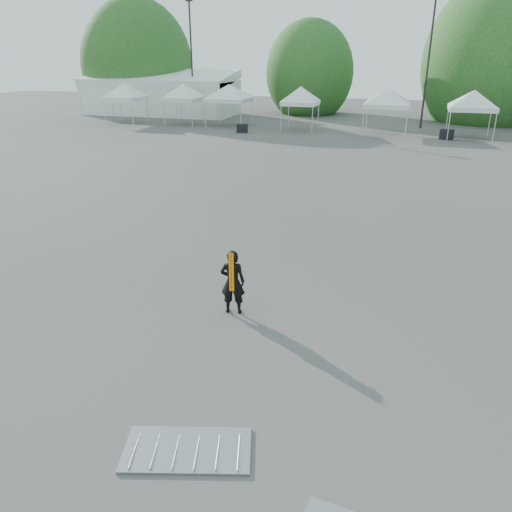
% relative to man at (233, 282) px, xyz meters
% --- Properties ---
extents(ground, '(120.00, 120.00, 0.00)m').
position_rel_man_xyz_m(ground, '(1.12, 2.14, -0.78)').
color(ground, '#474442').
rests_on(ground, ground).
extents(marquee, '(15.00, 6.25, 4.23)m').
position_rel_man_xyz_m(marquee, '(-20.88, 37.14, 1.19)').
color(marquee, white).
rests_on(marquee, ground).
extents(light_pole_west, '(0.60, 0.25, 10.30)m').
position_rel_man_xyz_m(light_pole_west, '(-16.88, 36.14, 4.99)').
color(light_pole_west, black).
rests_on(light_pole_west, ground).
extents(light_pole_east, '(0.60, 0.25, 9.80)m').
position_rel_man_xyz_m(light_pole_east, '(4.12, 34.14, 4.74)').
color(light_pole_east, black).
rests_on(light_pole_east, ground).
extents(tree_far_w, '(4.80, 4.80, 7.30)m').
position_rel_man_xyz_m(tree_far_w, '(-24.88, 40.14, 3.76)').
color(tree_far_w, '#382314').
rests_on(tree_far_w, ground).
extents(tree_mid_w, '(4.16, 4.16, 6.33)m').
position_rel_man_xyz_m(tree_mid_w, '(-6.88, 42.14, 3.15)').
color(tree_mid_w, '#382314').
rests_on(tree_mid_w, ground).
extents(tree_mid_e, '(5.12, 5.12, 7.79)m').
position_rel_man_xyz_m(tree_mid_e, '(10.12, 41.14, 4.06)').
color(tree_mid_e, '#382314').
rests_on(tree_mid_e, ground).
extents(tent_a, '(4.05, 4.05, 3.88)m').
position_rel_man_xyz_m(tent_a, '(-20.36, 29.70, 2.28)').
color(tent_a, silver).
rests_on(tent_a, ground).
extents(tent_b, '(3.83, 3.83, 3.88)m').
position_rel_man_xyz_m(tent_b, '(-15.32, 30.61, 2.28)').
color(tent_b, silver).
rests_on(tent_b, ground).
extents(tent_c, '(4.66, 4.66, 3.88)m').
position_rel_man_xyz_m(tent_c, '(-11.36, 31.03, 2.28)').
color(tent_c, silver).
rests_on(tent_c, ground).
extents(tent_d, '(3.76, 3.76, 3.88)m').
position_rel_man_xyz_m(tent_d, '(-5.05, 29.90, 2.28)').
color(tent_d, silver).
rests_on(tent_d, ground).
extents(tent_e, '(4.61, 4.61, 3.88)m').
position_rel_man_xyz_m(tent_e, '(1.52, 29.99, 2.28)').
color(tent_e, silver).
rests_on(tent_e, ground).
extents(tent_f, '(4.41, 4.41, 3.88)m').
position_rel_man_xyz_m(tent_f, '(7.37, 29.46, 2.28)').
color(tent_f, silver).
rests_on(tent_f, ground).
extents(man, '(0.63, 0.48, 1.56)m').
position_rel_man_xyz_m(man, '(0.00, 0.00, 0.00)').
color(man, black).
rests_on(man, ground).
extents(barrier_left, '(2.13, 1.46, 0.06)m').
position_rel_man_xyz_m(barrier_left, '(0.82, -4.39, -0.75)').
color(barrier_left, gray).
rests_on(barrier_left, ground).
extents(crate_west, '(0.95, 0.82, 0.64)m').
position_rel_man_xyz_m(crate_west, '(-9.03, 27.45, -0.46)').
color(crate_west, black).
rests_on(crate_west, ground).
extents(crate_mid, '(1.01, 0.86, 0.68)m').
position_rel_man_xyz_m(crate_mid, '(5.89, 28.66, -0.44)').
color(crate_mid, black).
rests_on(crate_mid, ground).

